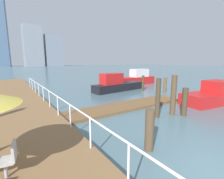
% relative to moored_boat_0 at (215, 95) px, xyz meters
% --- Properties ---
extents(ground_plane, '(300.00, 300.00, 0.00)m').
position_rel_moored_boat_0_xyz_m(ground_plane, '(-8.47, 15.68, -0.64)').
color(ground_plane, slate).
extents(floating_dock, '(10.13, 2.00, 0.18)m').
position_rel_moored_boat_0_xyz_m(floating_dock, '(-6.91, 2.96, -0.55)').
color(floating_dock, brown).
rests_on(floating_dock, ground_plane).
extents(boardwalk_railing, '(0.06, 23.73, 1.08)m').
position_rel_moored_boat_0_xyz_m(boardwalk_railing, '(-11.62, 2.72, 0.62)').
color(boardwalk_railing, white).
rests_on(boardwalk_railing, boardwalk).
extents(dock_piling_0, '(0.28, 0.28, 2.34)m').
position_rel_moored_boat_0_xyz_m(dock_piling_0, '(-6.49, 0.32, 0.53)').
color(dock_piling_0, '#473826').
rests_on(dock_piling_0, ground_plane).
extents(dock_piling_1, '(0.33, 0.33, 1.57)m').
position_rel_moored_boat_0_xyz_m(dock_piling_1, '(-9.59, -1.94, 0.15)').
color(dock_piling_1, brown).
rests_on(dock_piling_1, ground_plane).
extents(dock_piling_2, '(0.34, 0.34, 1.72)m').
position_rel_moored_boat_0_xyz_m(dock_piling_2, '(-4.91, -0.41, 0.22)').
color(dock_piling_2, '#473826').
rests_on(dock_piling_2, ground_plane).
extents(dock_piling_3, '(0.33, 0.33, 1.59)m').
position_rel_moored_boat_0_xyz_m(dock_piling_3, '(0.55, 5.26, 0.16)').
color(dock_piling_3, brown).
rests_on(dock_piling_3, ground_plane).
extents(dock_piling_4, '(0.33, 0.33, 2.47)m').
position_rel_moored_boat_0_xyz_m(dock_piling_4, '(-5.34, 0.09, 0.60)').
color(dock_piling_4, brown).
rests_on(dock_piling_4, ground_plane).
extents(dock_piling_5, '(0.27, 0.27, 1.75)m').
position_rel_moored_boat_0_xyz_m(dock_piling_5, '(-0.83, 7.24, 0.24)').
color(dock_piling_5, '#473826').
rests_on(dock_piling_5, ground_plane).
extents(moored_boat_0, '(6.07, 2.85, 1.80)m').
position_rel_moored_boat_0_xyz_m(moored_boat_0, '(0.00, 0.00, 0.00)').
color(moored_boat_0, red).
rests_on(moored_boat_0, ground_plane).
extents(moored_boat_4, '(6.79, 2.03, 2.24)m').
position_rel_moored_boat_0_xyz_m(moored_boat_4, '(2.06, 11.66, 0.19)').
color(moored_boat_4, red).
rests_on(moored_boat_4, ground_plane).
extents(moored_boat_5, '(6.70, 2.25, 2.03)m').
position_rel_moored_boat_0_xyz_m(moored_boat_5, '(-3.43, 8.78, 0.09)').
color(moored_boat_5, black).
rests_on(moored_boat_5, ground_plane).
extents(cafe_chair_0, '(0.54, 0.51, 0.90)m').
position_rel_moored_boat_0_xyz_m(cafe_chair_0, '(-13.90, -1.33, 0.29)').
color(cafe_chair_0, '#B7B7BC').
rests_on(cafe_chair_0, boardwalk).
extents(skyline_tower_3, '(13.21, 12.72, 31.17)m').
position_rel_moored_boat_0_xyz_m(skyline_tower_3, '(5.08, 135.57, 14.95)').
color(skyline_tower_3, '#8C939E').
rests_on(skyline_tower_3, ground_plane).
extents(skyline_tower_4, '(13.24, 9.95, 25.58)m').
position_rel_moored_boat_0_xyz_m(skyline_tower_4, '(20.83, 134.83, 12.15)').
color(skyline_tower_4, gray).
rests_on(skyline_tower_4, ground_plane).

